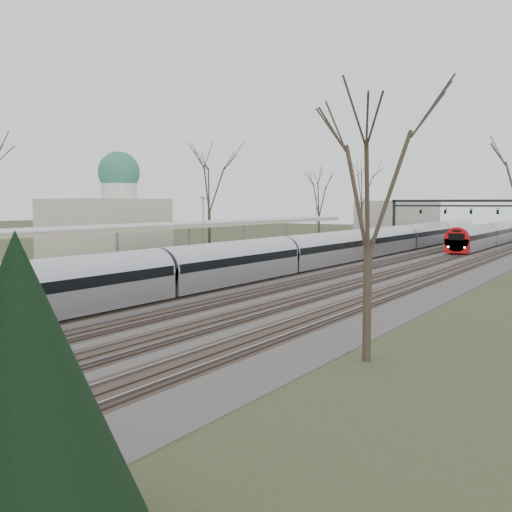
{
  "coord_description": "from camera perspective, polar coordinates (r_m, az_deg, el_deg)",
  "views": [
    {
      "loc": [
        21.11,
        -6.07,
        5.62
      ],
      "look_at": [
        -1.3,
        31.22,
        2.0
      ],
      "focal_mm": 45.0,
      "sensor_mm": 36.0,
      "label": 1
    }
  ],
  "objects": [
    {
      "name": "tree_east_near",
      "position": [
        22.6,
        10.02,
        7.06
      ],
      "size": [
        4.5,
        4.5,
        9.27
      ],
      "color": "#2D231C",
      "rests_on": "ground"
    },
    {
      "name": "train_near",
      "position": [
        62.99,
        8.92,
        0.93
      ],
      "size": [
        2.62,
        90.21,
        3.05
      ],
      "color": "#B0B3BB",
      "rests_on": "ground"
    },
    {
      "name": "tree_west_far",
      "position": [
        66.2,
        -4.2,
        6.82
      ],
      "size": [
        5.5,
        5.5,
        11.33
      ],
      "color": "#2D231C",
      "rests_on": "ground"
    },
    {
      "name": "train_far",
      "position": [
        92.71,
        20.66,
        1.89
      ],
      "size": [
        2.62,
        45.21,
        3.05
      ],
      "color": "#B0B3BB",
      "rests_on": "ground"
    },
    {
      "name": "platform",
      "position": [
        53.24,
        -3.67,
        -0.77
      ],
      "size": [
        3.5,
        69.0,
        1.0
      ],
      "primitive_type": "cube",
      "color": "#9E9B93",
      "rests_on": "ground"
    },
    {
      "name": "track_bed",
      "position": [
        64.77,
        12.11,
        -0.27
      ],
      "size": [
        24.0,
        160.0,
        0.22
      ],
      "color": "#474442",
      "rests_on": "ground"
    },
    {
      "name": "signal_gantry",
      "position": [
        93.41,
        18.18,
        4.08
      ],
      "size": [
        21.0,
        0.59,
        6.08
      ],
      "color": "black",
      "rests_on": "ground"
    },
    {
      "name": "dome_building",
      "position": [
        61.48,
        -13.18,
        2.86
      ],
      "size": [
        10.0,
        8.0,
        10.3
      ],
      "color": "beige",
      "rests_on": "ground"
    },
    {
      "name": "canopy",
      "position": [
        49.38,
        -6.67,
        2.76
      ],
      "size": [
        4.1,
        50.0,
        3.11
      ],
      "color": "slate",
      "rests_on": "platform"
    }
  ]
}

